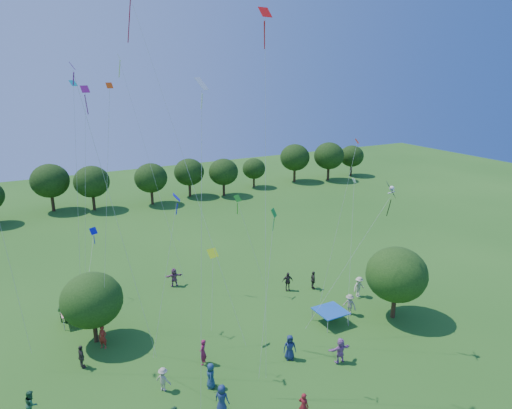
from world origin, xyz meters
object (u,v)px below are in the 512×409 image
(near_tree_east, at_px, (397,274))
(tent_blue, at_px, (331,311))
(red_high_kite, at_px, (153,67))
(tent_red_stripe, at_px, (75,309))
(pirate_kite, at_px, (389,193))
(near_tree_north, at_px, (92,300))

(near_tree_east, relative_size, tent_blue, 2.66)
(red_high_kite, bearing_deg, tent_red_stripe, 135.73)
(tent_red_stripe, bearing_deg, pirate_kite, -36.00)
(red_high_kite, bearing_deg, near_tree_north, 158.71)
(near_tree_north, xyz_separation_m, pirate_kite, (17.72, -9.82, 7.88))
(near_tree_north, distance_m, near_tree_east, 22.73)
(near_tree_north, bearing_deg, pirate_kite, -28.99)
(tent_blue, bearing_deg, near_tree_north, 160.07)
(tent_blue, height_order, pirate_kite, pirate_kite)
(near_tree_east, height_order, tent_blue, near_tree_east)
(tent_blue, bearing_deg, pirate_kite, -72.22)
(tent_blue, distance_m, red_high_kite, 21.85)
(near_tree_east, relative_size, tent_red_stripe, 2.66)
(near_tree_north, xyz_separation_m, tent_red_stripe, (-0.85, 3.67, -2.30))
(tent_red_stripe, distance_m, tent_blue, 19.85)
(near_tree_north, distance_m, tent_red_stripe, 4.42)
(red_high_kite, bearing_deg, near_tree_east, -19.16)
(near_tree_north, xyz_separation_m, tent_blue, (16.49, -5.98, -2.30))
(tent_blue, xyz_separation_m, red_high_kite, (-11.63, 4.08, 18.04))
(near_tree_north, distance_m, tent_blue, 17.69)
(near_tree_north, xyz_separation_m, red_high_kite, (4.86, -1.89, 15.73))
(near_tree_north, height_order, near_tree_east, near_tree_east)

